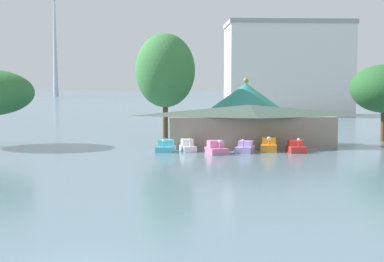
% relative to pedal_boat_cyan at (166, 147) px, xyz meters
% --- Properties ---
extents(pedal_boat_cyan, '(2.14, 2.59, 1.38)m').
position_rel_pedal_boat_cyan_xyz_m(pedal_boat_cyan, '(0.00, 0.00, 0.00)').
color(pedal_boat_cyan, '#4CB7CC').
rests_on(pedal_boat_cyan, ground).
extents(pedal_boat_white, '(1.74, 2.68, 1.42)m').
position_rel_pedal_boat_cyan_xyz_m(pedal_boat_white, '(2.24, 0.47, 0.01)').
color(pedal_boat_white, white).
rests_on(pedal_boat_white, ground).
extents(pedal_boat_pink, '(2.24, 2.90, 1.48)m').
position_rel_pedal_boat_cyan_xyz_m(pedal_boat_pink, '(4.97, -1.83, 0.03)').
color(pedal_boat_pink, pink).
rests_on(pedal_boat_pink, ground).
extents(pedal_boat_lavender, '(2.36, 2.99, 1.42)m').
position_rel_pedal_boat_cyan_xyz_m(pedal_boat_lavender, '(7.99, -0.85, -0.02)').
color(pedal_boat_lavender, '#B299D8').
rests_on(pedal_boat_lavender, ground).
extents(pedal_boat_orange, '(2.07, 2.68, 1.62)m').
position_rel_pedal_boat_cyan_xyz_m(pedal_boat_orange, '(10.55, -0.15, 0.09)').
color(pedal_boat_orange, orange).
rests_on(pedal_boat_orange, ground).
extents(pedal_boat_red, '(1.61, 2.64, 1.51)m').
position_rel_pedal_boat_cyan_xyz_m(pedal_boat_red, '(13.19, -0.78, 0.01)').
color(pedal_boat_red, red).
rests_on(pedal_boat_red, ground).
extents(boathouse, '(19.24, 7.54, 4.63)m').
position_rel_pedal_boat_cyan_xyz_m(boathouse, '(9.33, 4.84, 1.94)').
color(boathouse, gray).
rests_on(boathouse, ground).
extents(green_roof_pavilion, '(9.67, 9.67, 7.78)m').
position_rel_pedal_boat_cyan_xyz_m(green_roof_pavilion, '(10.56, 16.29, 3.61)').
color(green_roof_pavilion, brown).
rests_on(green_roof_pavilion, ground).
extents(shoreline_tree_mid, '(7.70, 7.70, 13.46)m').
position_rel_pedal_boat_cyan_xyz_m(shoreline_tree_mid, '(-0.02, 15.55, 8.21)').
color(shoreline_tree_mid, brown).
rests_on(shoreline_tree_mid, ground).
extents(background_building_block, '(28.42, 14.68, 21.50)m').
position_rel_pedal_boat_cyan_xyz_m(background_building_block, '(28.32, 71.50, 10.30)').
color(background_building_block, silver).
rests_on(background_building_block, ground).
extents(distant_broadcast_tower, '(5.57, 5.57, 130.09)m').
position_rel_pedal_boat_cyan_xyz_m(distant_broadcast_tower, '(-79.61, 351.37, 53.58)').
color(distant_broadcast_tower, '#B7BCC6').
rests_on(distant_broadcast_tower, ground).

